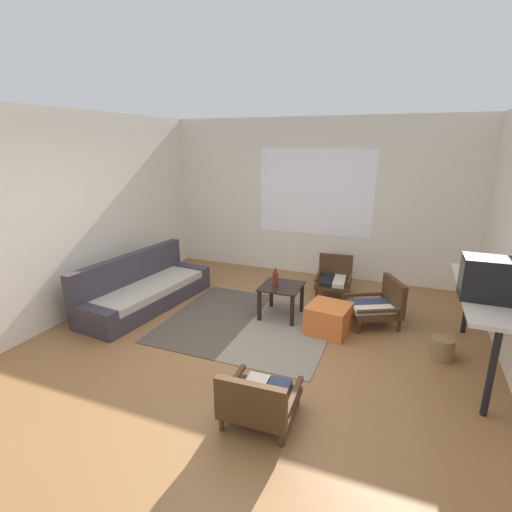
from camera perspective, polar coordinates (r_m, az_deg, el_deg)
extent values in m
plane|color=olive|center=(4.46, -1.24, -14.40)|extent=(7.80, 7.80, 0.00)
cube|color=silver|center=(6.82, 8.84, 8.38)|extent=(5.60, 0.12, 2.70)
cube|color=white|center=(6.74, 8.75, 9.22)|extent=(1.97, 0.01, 1.45)
cube|color=silver|center=(5.73, -25.51, 5.45)|extent=(0.12, 6.60, 2.70)
cube|color=#4C4238|center=(5.36, -6.29, -8.86)|extent=(1.06, 1.98, 0.01)
cube|color=gray|center=(4.99, 4.75, -10.81)|extent=(1.06, 1.98, 0.01)
cube|color=#38333D|center=(5.83, -15.65, -6.09)|extent=(0.94, 2.16, 0.23)
cube|color=#B2A899|center=(5.75, -15.56, -4.64)|extent=(0.82, 1.97, 0.10)
cube|color=#38333D|center=(5.92, -18.03, -2.70)|extent=(0.36, 2.10, 0.62)
cube|color=#38333D|center=(6.48, -9.94, -2.80)|extent=(0.74, 0.26, 0.35)
cube|color=#38333D|center=(5.22, -22.94, -8.82)|extent=(0.74, 0.26, 0.35)
cube|color=black|center=(5.18, 3.79, -4.50)|extent=(0.53, 0.56, 0.02)
cube|color=black|center=(5.54, 2.29, -5.52)|extent=(0.04, 0.04, 0.43)
cube|color=black|center=(5.42, 6.81, -6.15)|extent=(0.04, 0.04, 0.43)
cube|color=black|center=(5.13, 0.50, -7.38)|extent=(0.04, 0.04, 0.43)
cube|color=black|center=(5.00, 5.37, -8.12)|extent=(0.04, 0.04, 0.43)
cylinder|color=#472D19|center=(5.92, 13.20, -5.90)|extent=(0.04, 0.04, 0.16)
cylinder|color=#472D19|center=(5.96, 8.93, -5.50)|extent=(0.04, 0.04, 0.16)
cylinder|color=#472D19|center=(6.37, 13.53, -4.31)|extent=(0.04, 0.04, 0.16)
cylinder|color=#472D19|center=(6.40, 9.57, -3.95)|extent=(0.04, 0.04, 0.16)
cube|color=#472D19|center=(6.12, 11.36, -3.99)|extent=(0.57, 0.60, 0.05)
cube|color=beige|center=(6.08, 12.23, -3.65)|extent=(0.21, 0.51, 0.06)
cube|color=black|center=(6.09, 10.52, -3.49)|extent=(0.21, 0.51, 0.06)
cube|color=#472D19|center=(6.29, 11.72, -1.41)|extent=(0.53, 0.11, 0.37)
cube|color=#472D19|center=(6.07, 13.69, -3.17)|extent=(0.09, 0.56, 0.04)
cube|color=#472D19|center=(6.11, 9.17, -2.77)|extent=(0.09, 0.56, 0.04)
cylinder|color=#472D19|center=(3.85, -1.73, -18.86)|extent=(0.04, 0.04, 0.12)
cylinder|color=#472D19|center=(3.73, 6.12, -20.30)|extent=(0.04, 0.04, 0.12)
cylinder|color=#472D19|center=(3.48, -5.11, -23.46)|extent=(0.04, 0.04, 0.12)
cylinder|color=#472D19|center=(3.34, 3.79, -25.39)|extent=(0.04, 0.04, 0.12)
cube|color=#472D19|center=(3.53, 0.77, -20.82)|extent=(0.61, 0.62, 0.05)
cube|color=beige|center=(3.54, -0.80, -19.58)|extent=(0.21, 0.54, 0.06)
cube|color=#2D3856|center=(3.49, 2.61, -20.24)|extent=(0.21, 0.54, 0.06)
cube|color=#472D19|center=(3.21, -0.87, -20.79)|extent=(0.59, 0.09, 0.34)
cube|color=#472D19|center=(3.55, -3.68, -18.39)|extent=(0.07, 0.60, 0.04)
cube|color=#472D19|center=(3.40, 5.47, -20.14)|extent=(0.07, 0.60, 0.04)
cylinder|color=#472D19|center=(5.03, 14.96, -10.17)|extent=(0.04, 0.04, 0.16)
cylinder|color=#472D19|center=(5.45, 13.16, -7.88)|extent=(0.04, 0.04, 0.16)
cylinder|color=#472D19|center=(5.23, 20.42, -9.61)|extent=(0.04, 0.04, 0.16)
cylinder|color=#472D19|center=(5.64, 18.26, -7.47)|extent=(0.04, 0.04, 0.16)
cube|color=#472D19|center=(5.29, 16.80, -7.71)|extent=(0.80, 0.79, 0.05)
cube|color=silver|center=(5.17, 17.06, -7.62)|extent=(0.57, 0.42, 0.06)
cube|color=#2D3856|center=(5.34, 16.25, -6.76)|extent=(0.57, 0.42, 0.06)
cube|color=#472D19|center=(5.31, 19.73, -5.31)|extent=(0.33, 0.55, 0.39)
cube|color=#472D19|center=(5.02, 18.06, -7.74)|extent=(0.56, 0.32, 0.04)
cube|color=#472D19|center=(5.47, 15.86, -5.49)|extent=(0.56, 0.32, 0.04)
cube|color=#D1662D|center=(4.94, 10.68, -9.10)|extent=(0.55, 0.55, 0.36)
cube|color=beige|center=(4.51, 30.69, -4.65)|extent=(0.47, 1.76, 0.04)
cylinder|color=black|center=(3.94, 31.45, -14.62)|extent=(0.06, 0.06, 0.82)
cylinder|color=black|center=(5.42, 28.82, -5.95)|extent=(0.06, 0.06, 0.82)
cube|color=black|center=(4.22, 31.58, -2.94)|extent=(0.53, 0.32, 0.40)
cube|color=black|center=(4.17, 28.16, -2.34)|extent=(0.01, 0.25, 0.28)
cylinder|color=#935B38|center=(4.73, 30.43, -2.26)|extent=(0.23, 0.23, 0.18)
cylinder|color=#935B38|center=(4.69, 30.71, -0.43)|extent=(0.09, 0.09, 0.13)
cylinder|color=#5B2319|center=(5.10, 2.87, -3.55)|extent=(0.07, 0.07, 0.20)
cylinder|color=#5B2319|center=(5.06, 2.90, -2.18)|extent=(0.03, 0.03, 0.06)
cylinder|color=olive|center=(4.80, 25.88, -12.19)|extent=(0.25, 0.25, 0.24)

